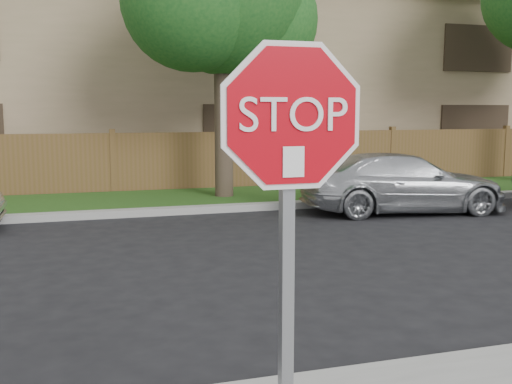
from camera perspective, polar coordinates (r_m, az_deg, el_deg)
name	(u,v)px	position (r m, az deg, el deg)	size (l,w,h in m)	color
far_curb	(124,213)	(12.61, -12.42, -1.98)	(70.00, 0.30, 0.15)	gray
grass_strip	(119,202)	(14.23, -12.96, -0.95)	(70.00, 3.00, 0.12)	#1E4714
fence	(113,164)	(15.73, -13.46, 2.57)	(70.00, 0.12, 1.60)	brown
apartment_building	(100,70)	(21.31, -14.66, 11.19)	(35.20, 9.20, 7.20)	#95805C
stop_sign	(290,181)	(2.96, 3.28, 1.02)	(1.01, 0.13, 2.55)	gray
sedan_right	(403,183)	(13.17, 13.81, 0.85)	(1.78, 4.37, 1.27)	#ADB1B5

